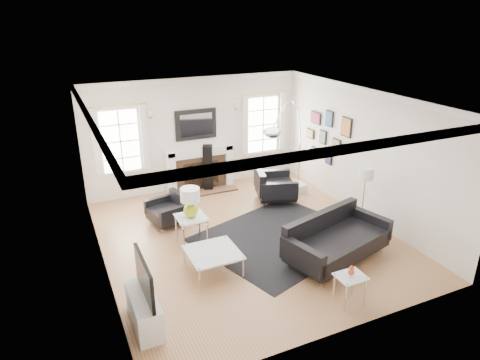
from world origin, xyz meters
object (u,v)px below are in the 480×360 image
sofa (334,240)px  armchair_right (273,187)px  armchair_left (169,211)px  coffee_table (213,253)px  fireplace (200,169)px  arc_floor_lamp (288,150)px  gourd_lamp (190,201)px

sofa → armchair_right: sofa is taller
armchair_left → armchair_right: 2.56m
armchair_right → coffee_table: bearing=-137.3°
sofa → armchair_left: bearing=132.5°
fireplace → sofa: bearing=-74.6°
fireplace → armchair_right: bearing=-47.3°
fireplace → armchair_right: size_ratio=1.43×
sofa → arc_floor_lamp: bearing=82.1°
fireplace → arc_floor_lamp: bearing=-51.2°
coffee_table → armchair_right: bearing=42.7°
fireplace → sofa: (1.13, -4.12, -0.18)m
sofa → gourd_lamp: 2.76m
gourd_lamp → arc_floor_lamp: size_ratio=0.23×
fireplace → arc_floor_lamp: size_ratio=0.66×
sofa → arc_floor_lamp: size_ratio=0.87×
fireplace → armchair_left: 1.99m
gourd_lamp → arc_floor_lamp: bearing=17.3°
sofa → gourd_lamp: (-2.23, 1.52, 0.58)m
armchair_right → arc_floor_lamp: 1.09m
armchair_left → arc_floor_lamp: bearing=-5.8°
armchair_right → arc_floor_lamp: arc_floor_lamp is taller
coffee_table → arc_floor_lamp: size_ratio=0.34×
fireplace → armchair_left: fireplace is taller
gourd_lamp → fireplace: bearing=67.2°
fireplace → gourd_lamp: gourd_lamp is taller
sofa → armchair_left: (-2.37, 2.58, -0.07)m
fireplace → armchair_right: (1.32, -1.43, -0.17)m
coffee_table → arc_floor_lamp: 3.25m
armchair_right → sofa: bearing=-94.0°
armchair_right → gourd_lamp: bearing=-154.1°
coffee_table → gourd_lamp: bearing=92.9°
gourd_lamp → armchair_right: bearing=25.9°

